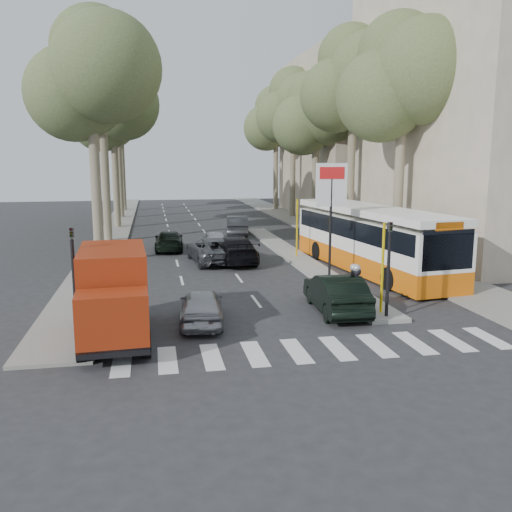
{
  "coord_description": "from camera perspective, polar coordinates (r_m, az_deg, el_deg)",
  "views": [
    {
      "loc": [
        -4.99,
        -19.25,
        5.78
      ],
      "look_at": [
        -0.59,
        3.65,
        1.6
      ],
      "focal_mm": 38.0,
      "sensor_mm": 36.0,
      "label": 1
    }
  ],
  "objects": [
    {
      "name": "tree_r_e",
      "position": [
        63.15,
        2.22,
        14.34
      ],
      "size": [
        7.4,
        7.2,
        14.1
      ],
      "color": "#6B604C",
      "rests_on": "ground"
    },
    {
      "name": "pedestrian_far",
      "position": [
        32.39,
        11.36,
        1.44
      ],
      "size": [
        1.17,
        0.66,
        1.72
      ],
      "primitive_type": "imported",
      "rotation": [
        0.0,
        0.0,
        3.3
      ],
      "color": "brown",
      "rests_on": "sidewalk_right"
    },
    {
      "name": "median_left",
      "position": [
        47.69,
        -14.44,
        2.95
      ],
      "size": [
        2.4,
        64.0,
        0.12
      ],
      "primitive_type": "cube",
      "color": "gray",
      "rests_on": "ground"
    },
    {
      "name": "dark_hatchback",
      "position": [
        20.92,
        8.42,
        -3.88
      ],
      "size": [
        1.8,
        4.58,
        1.48
      ],
      "primitive_type": "imported",
      "rotation": [
        0.0,
        0.0,
        3.09
      ],
      "color": "black",
      "rests_on": "ground"
    },
    {
      "name": "billboard",
      "position": [
        25.69,
        7.9,
        5.43
      ],
      "size": [
        1.5,
        12.1,
        5.6
      ],
      "color": "yellow",
      "rests_on": "ground"
    },
    {
      "name": "ground",
      "position": [
        20.71,
        3.53,
        -6.06
      ],
      "size": [
        120.0,
        120.0,
        0.0
      ],
      "primitive_type": "plane",
      "color": "#28282B",
      "rests_on": "ground"
    },
    {
      "name": "tree_l_c",
      "position": [
        47.63,
        -14.7,
        14.97
      ],
      "size": [
        7.4,
        7.2,
        13.71
      ],
      "color": "#6B604C",
      "rests_on": "ground"
    },
    {
      "name": "tree_l_a",
      "position": [
        31.82,
        -16.81,
        18.07
      ],
      "size": [
        7.4,
        7.2,
        14.1
      ],
      "color": "#6B604C",
      "rests_on": "ground"
    },
    {
      "name": "pedestrian_near",
      "position": [
        26.84,
        17.08,
        -0.8
      ],
      "size": [
        0.84,
        0.99,
        1.53
      ],
      "primitive_type": "imported",
      "rotation": [
        0.0,
        0.0,
        2.13
      ],
      "color": "#483753",
      "rests_on": "sidewalk_right"
    },
    {
      "name": "queue_car_d",
      "position": [
        41.88,
        -1.99,
        3.25
      ],
      "size": [
        2.16,
        4.67,
        1.48
      ],
      "primitive_type": "imported",
      "rotation": [
        0.0,
        0.0,
        3.01
      ],
      "color": "#52545A",
      "rests_on": "ground"
    },
    {
      "name": "tree_r_d",
      "position": [
        55.45,
        4.07,
        15.62
      ],
      "size": [
        7.4,
        7.2,
        14.88
      ],
      "color": "#6B604C",
      "rests_on": "ground"
    },
    {
      "name": "building_far",
      "position": [
        57.1,
        10.39,
        12.23
      ],
      "size": [
        11.0,
        20.0,
        16.0
      ],
      "primitive_type": "cube",
      "color": "#B7A88E",
      "rests_on": "ground"
    },
    {
      "name": "motorcycle",
      "position": [
        20.86,
        10.32,
        -3.59
      ],
      "size": [
        0.91,
        2.27,
        1.94
      ],
      "rotation": [
        0.0,
        0.0,
        -0.13
      ],
      "color": "black",
      "rests_on": "ground"
    },
    {
      "name": "queue_car_c",
      "position": [
        34.61,
        -4.31,
        1.63
      ],
      "size": [
        1.78,
        3.96,
        1.32
      ],
      "primitive_type": "imported",
      "rotation": [
        0.0,
        0.0,
        3.08
      ],
      "color": "#ACAFB4",
      "rests_on": "ground"
    },
    {
      "name": "tree_r_b",
      "position": [
        40.37,
        10.37,
        18.03
      ],
      "size": [
        7.4,
        7.2,
        15.27
      ],
      "color": "#6B604C",
      "rests_on": "ground"
    },
    {
      "name": "silver_hatchback",
      "position": [
        19.35,
        -5.75,
        -5.3
      ],
      "size": [
        1.85,
        3.86,
        1.27
      ],
      "primitive_type": "imported",
      "rotation": [
        0.0,
        0.0,
        3.05
      ],
      "color": "#A1A2A9",
      "rests_on": "ground"
    },
    {
      "name": "traffic_light_island",
      "position": [
        19.84,
        13.83,
        0.31
      ],
      "size": [
        0.16,
        0.41,
        3.6
      ],
      "color": "black",
      "rests_on": "ground"
    },
    {
      "name": "traffic_light_left",
      "position": [
        18.72,
        -18.71,
        -0.51
      ],
      "size": [
        0.16,
        0.41,
        3.6
      ],
      "color": "black",
      "rests_on": "ground"
    },
    {
      "name": "queue_car_b",
      "position": [
        30.59,
        -2.29,
        0.7
      ],
      "size": [
        2.27,
        5.26,
        1.51
      ],
      "primitive_type": "imported",
      "rotation": [
        0.0,
        0.0,
        3.17
      ],
      "color": "black",
      "rests_on": "ground"
    },
    {
      "name": "sidewalk_right",
      "position": [
        46.64,
        6.15,
        3.06
      ],
      "size": [
        3.2,
        70.0,
        0.12
      ],
      "primitive_type": "cube",
      "color": "gray",
      "rests_on": "ground"
    },
    {
      "name": "city_bus",
      "position": [
        28.78,
        11.97,
        1.94
      ],
      "size": [
        4.19,
        13.02,
        3.37
      ],
      "rotation": [
        0.0,
        0.0,
        0.11
      ],
      "color": "orange",
      "rests_on": "ground"
    },
    {
      "name": "tree_l_e",
      "position": [
        63.62,
        -13.98,
        14.33
      ],
      "size": [
        7.4,
        7.2,
        14.49
      ],
      "color": "#6B604C",
      "rests_on": "ground"
    },
    {
      "name": "queue_car_a",
      "position": [
        30.77,
        -4.58,
        0.65
      ],
      "size": [
        2.89,
        5.33,
        1.42
      ],
      "primitive_type": "imported",
      "rotation": [
        0.0,
        0.0,
        3.25
      ],
      "color": "#4E5056",
      "rests_on": "ground"
    },
    {
      "name": "tree_l_b",
      "position": [
        39.82,
        -15.82,
        17.43
      ],
      "size": [
        7.4,
        7.2,
        14.88
      ],
      "color": "#6B604C",
      "rests_on": "ground"
    },
    {
      "name": "tree_r_a",
      "position": [
        32.9,
        15.41,
        17.86
      ],
      "size": [
        7.4,
        7.2,
        14.1
      ],
      "color": "#6B604C",
      "rests_on": "ground"
    },
    {
      "name": "tree_l_d",
      "position": [
        55.75,
        -14.35,
        16.02
      ],
      "size": [
        7.4,
        7.2,
        15.66
      ],
      "color": "#6B604C",
      "rests_on": "ground"
    },
    {
      "name": "red_truck",
      "position": [
        18.09,
        -14.77,
        -3.75
      ],
      "size": [
        2.32,
        5.53,
        2.9
      ],
      "rotation": [
        0.0,
        0.0,
        0.05
      ],
      "color": "black",
      "rests_on": "ground"
    },
    {
      "name": "queue_car_e",
      "position": [
        35.13,
        -9.15,
        1.61
      ],
      "size": [
        1.92,
        4.4,
        1.26
      ],
      "primitive_type": "imported",
      "rotation": [
        0.0,
        0.0,
        3.11
      ],
      "color": "black",
      "rests_on": "ground"
    },
    {
      "name": "building_near",
      "position": [
        37.51,
        23.04,
        14.31
      ],
      "size": [
        11.0,
        18.0,
        18.0
      ],
      "primitive_type": "cube",
      "color": "beige",
      "rests_on": "ground"
    },
    {
      "name": "traffic_island",
      "position": [
        31.86,
        4.29,
        -0.17
      ],
      "size": [
        1.5,
        26.0,
        0.16
      ],
      "primitive_type": "cube",
      "color": "gray",
      "rests_on": "ground"
    },
    {
      "name": "tree_r_c",
      "position": [
        47.64,
        6.48,
        14.81
      ],
      "size": [
        7.4,
        7.2,
        13.32
      ],
      "color": "#6B604C",
      "rests_on": "ground"
    }
  ]
}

